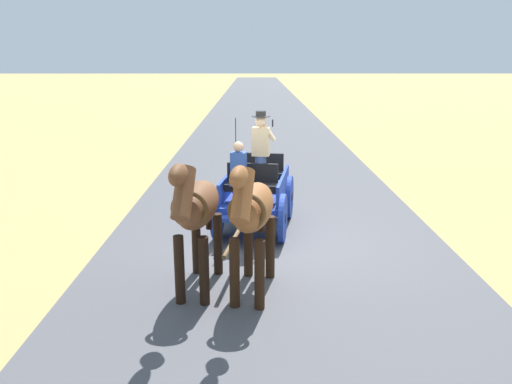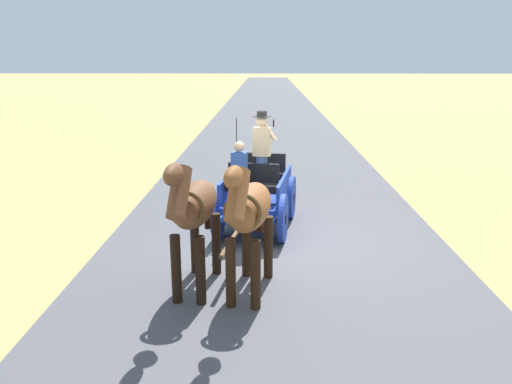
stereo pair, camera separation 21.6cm
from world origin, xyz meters
name	(u,v)px [view 2 (the right image)]	position (x,y,z in m)	size (l,w,h in m)	color
ground_plane	(275,242)	(0.00, 0.00, 0.00)	(200.00, 200.00, 0.00)	tan
road_surface	(275,242)	(0.00, 0.00, 0.00)	(6.69, 160.00, 0.01)	#4C4C51
horse_drawn_carriage	(257,191)	(0.38, -0.83, 0.82)	(1.77, 4.51, 2.50)	#1E3899
horse_near_side	(249,212)	(0.43, 2.22, 1.32)	(0.82, 2.15, 2.21)	brown
horse_off_side	(194,209)	(1.26, 2.10, 1.32)	(0.73, 2.14, 2.21)	brown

